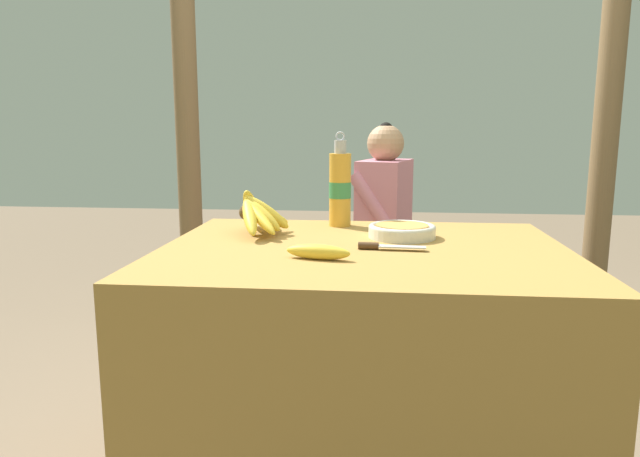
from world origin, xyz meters
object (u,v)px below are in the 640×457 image
wooden_bench (386,277)px  support_post_near (187,119)px  banana_bunch_ripe (258,212)px  seated_vendor (374,222)px  support_post_far (607,119)px  loose_banana_front (318,252)px  knife (382,246)px  banana_bunch_green (472,250)px  water_bottle (340,188)px  serving_bowl (402,230)px

wooden_bench → support_post_near: (-1.03, 0.15, 0.77)m
banana_bunch_ripe → wooden_bench: (0.42, 1.03, -0.47)m
banana_bunch_ripe → seated_vendor: bearing=70.7°
wooden_bench → support_post_far: size_ratio=0.60×
loose_banana_front → seated_vendor: size_ratio=0.15×
banana_bunch_ripe → knife: size_ratio=1.79×
seated_vendor → support_post_far: support_post_far is taller
knife → support_post_near: (-1.00, 1.38, 0.36)m
banana_bunch_ripe → support_post_far: size_ratio=0.14×
support_post_near → knife: bearing=-54.1°
banana_bunch_green → knife: bearing=-110.0°
support_post_far → water_bottle: bearing=-140.3°
banana_bunch_ripe → loose_banana_front: 0.40m
knife → seated_vendor: bearing=94.6°
loose_banana_front → support_post_near: bearing=119.0°
support_post_far → loose_banana_front: bearing=-129.2°
loose_banana_front → wooden_bench: 1.43m
banana_bunch_ripe → water_bottle: bearing=36.0°
knife → water_bottle: bearing=113.6°
wooden_bench → seated_vendor: 0.29m
water_bottle → knife: size_ratio=1.72×
loose_banana_front → seated_vendor: seated_vendor is taller
seated_vendor → support_post_far: bearing=-156.0°
seated_vendor → banana_bunch_green: seated_vendor is taller
water_bottle → knife: water_bottle is taller
loose_banana_front → support_post_near: (-0.84, 1.51, 0.35)m
banana_bunch_green → support_post_far: support_post_far is taller
serving_bowl → seated_vendor: 1.03m
wooden_bench → banana_bunch_green: size_ratio=5.13×
water_bottle → banana_bunch_ripe: bearing=-144.0°
knife → support_post_near: size_ratio=0.08×
wooden_bench → water_bottle: bearing=-101.7°
banana_bunch_ripe → support_post_near: 1.36m
wooden_bench → banana_bunch_green: (0.41, 0.00, 0.14)m
water_bottle → seated_vendor: (0.11, 0.83, -0.25)m
water_bottle → support_post_near: bearing=130.5°
banana_bunch_ripe → banana_bunch_green: banana_bunch_ripe is taller
wooden_bench → support_post_near: bearing=171.5°
banana_bunch_ripe → wooden_bench: bearing=67.8°
seated_vendor → support_post_far: 1.21m
seated_vendor → banana_bunch_ripe: bearing=85.7°
support_post_near → support_post_far: (2.06, 0.00, 0.00)m
loose_banana_front → support_post_far: support_post_far is taller
support_post_far → banana_bunch_green: bearing=-166.2°
banana_bunch_ripe → water_bottle: 0.31m
banana_bunch_ripe → water_bottle: size_ratio=1.04×
wooden_bench → support_post_far: (1.03, 0.15, 0.77)m
serving_bowl → knife: size_ratio=1.10×
serving_bowl → seated_vendor: size_ratio=0.18×
banana_bunch_ripe → wooden_bench: banana_bunch_ripe is taller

